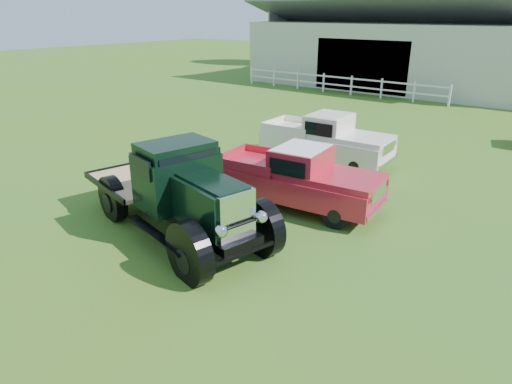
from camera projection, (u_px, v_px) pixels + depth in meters
The scene contains 8 objects.
ground at pixel (216, 249), 10.17m from camera, with size 120.00×120.00×0.00m, color #3C6F28.
shed_left at pixel (393, 44), 32.13m from camera, with size 18.80×10.20×5.60m, color #BCBAA2, non-canonical shape.
fence_rail at pixel (337, 84), 29.14m from camera, with size 14.20×0.16×1.20m, color white, non-canonical shape.
tree_a at pixel (314, 7), 42.66m from camera, with size 6.30×6.30×10.50m, color black, non-canonical shape.
tree_b at pixel (476, 0), 35.15m from camera, with size 6.90×6.90×11.50m, color black, non-canonical shape.
vintage_flatbed at pixel (176, 188), 10.58m from camera, with size 5.66×2.24×2.24m, color black, non-canonical shape.
red_pickup at pixel (297, 176), 12.15m from camera, with size 4.60×1.77×1.68m, color red, non-canonical shape.
white_pickup at pixel (326, 139), 15.67m from camera, with size 4.59×1.78×1.69m, color white, non-canonical shape.
Camera 1 is at (6.26, -6.49, 4.95)m, focal length 32.00 mm.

